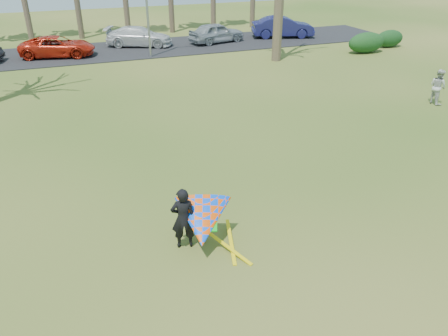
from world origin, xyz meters
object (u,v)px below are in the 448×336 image
object	(u,v)px
car_5	(283,27)
kite_flyer	(200,221)
car_4	(216,33)
car_3	(139,36)
car_2	(57,46)
pedestrian_a	(438,87)

from	to	relation	value
car_5	kite_flyer	xyz separation A→B (m)	(-15.66, -25.19, -0.07)
car_4	kite_flyer	world-z (taller)	kite_flyer
car_3	car_4	xyz separation A→B (m)	(6.14, -0.85, 0.04)
car_2	car_4	distance (m)	12.28
car_4	pedestrian_a	size ratio (longest dim) A/B	2.60
car_2	car_3	xyz separation A→B (m)	(6.12, 1.47, 0.03)
car_2	car_3	distance (m)	6.30
car_3	pedestrian_a	bearing A→B (deg)	-125.81
pedestrian_a	kite_flyer	size ratio (longest dim) A/B	0.74
car_3	car_5	bearing A→B (deg)	-70.69
car_4	car_3	bearing A→B (deg)	68.27
car_3	kite_flyer	xyz separation A→B (m)	(-3.47, -25.99, 0.05)
car_2	kite_flyer	world-z (taller)	kite_flyer
car_3	car_4	bearing A→B (deg)	-74.77
car_3	car_5	size ratio (longest dim) A/B	0.98
car_4	car_5	xyz separation A→B (m)	(6.05, 0.04, 0.08)
pedestrian_a	kite_flyer	world-z (taller)	kite_flyer
car_3	pedestrian_a	xyz separation A→B (m)	(11.43, -18.96, 0.08)
car_2	kite_flyer	bearing A→B (deg)	-161.37
car_2	car_5	world-z (taller)	car_5
car_2	car_3	bearing A→B (deg)	-64.01
car_2	pedestrian_a	bearing A→B (deg)	-122.42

